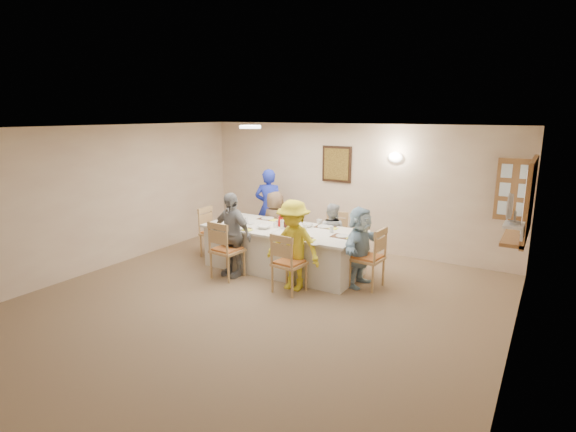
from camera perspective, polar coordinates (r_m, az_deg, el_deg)
The scene contains 49 objects.
ground at distance 6.47m, azimuth -4.96°, elevation -11.72°, with size 7.00×7.00×0.00m, color olive.
room_walls at distance 6.00m, azimuth -5.24°, elevation 1.55°, with size 7.00×7.00×7.00m.
wall_picture at distance 9.09m, azimuth 6.19°, elevation 6.57°, with size 0.62×0.05×0.72m.
wall_sconce at distance 8.62m, azimuth 13.47°, elevation 7.29°, with size 0.26×0.09×0.18m, color white.
ceiling_light at distance 7.69m, azimuth -4.83°, elevation 11.21°, with size 0.36×0.36×0.05m, color white.
serving_hatch at distance 7.25m, azimuth 28.34°, elevation 1.89°, with size 0.06×1.50×1.15m, color brown.
hatch_sill at distance 7.36m, azimuth 26.98°, elevation -2.01°, with size 0.30×1.50×0.05m, color brown.
shutter_door at distance 8.01m, azimuth 26.79°, elevation 2.97°, with size 0.55×0.04×1.00m, color brown.
fan_shelf at distance 5.95m, azimuth 26.76°, elevation -1.03°, with size 0.22×0.36×0.03m, color white.
desk_fan at distance 5.92m, azimuth 26.62°, elevation 0.41°, with size 0.30×0.30×0.28m, color #A5A5A8, non-canonical shape.
dining_table at distance 7.86m, azimuth -0.61°, elevation -4.19°, with size 2.77×1.17×0.76m, color silver.
chair_back_left at distance 8.79m, azimuth -1.22°, elevation -1.54°, with size 0.48×0.48×1.00m, color tan, non-canonical shape.
chair_back_right at distance 8.24m, azimuth 5.87°, elevation -2.82°, with size 0.45×0.45×0.93m, color tan, non-canonical shape.
chair_front_left at distance 7.53m, azimuth -7.72°, elevation -4.18°, with size 0.47×0.47×0.98m, color tan, non-canonical shape.
chair_front_right at distance 6.89m, azimuth 0.17°, elevation -5.89°, with size 0.45×0.45×0.95m, color tan, non-canonical shape.
chair_left_end at distance 8.72m, azimuth -9.34°, elevation -2.01°, with size 0.45×0.45×0.95m, color tan, non-canonical shape.
chair_right_end at distance 7.18m, azimuth 10.04°, elevation -5.15°, with size 0.47×0.47×0.98m, color tan, non-canonical shape.
diner_back_left at distance 8.66m, azimuth -1.65°, elevation -0.93°, with size 0.63×0.44×1.24m, color brown.
diner_back_right at distance 8.11m, azimuth 5.53°, elevation -2.33°, with size 0.57×0.45×1.14m, color #ACAFB4.
diner_front_left at distance 7.56m, azimuth -7.20°, elevation -2.35°, with size 0.87×0.45×1.43m, color gray.
diner_front_right at distance 6.91m, azimuth 0.68°, elevation -3.75°, with size 0.93×0.54×1.42m, color yellow.
diner_right_end at distance 7.18m, azimuth 9.12°, elevation -3.85°, with size 0.48×1.22×1.28m, color #A6CBE2.
caregiver at distance 9.24m, azimuth -2.44°, elevation 1.08°, with size 0.68×0.56×1.60m, color #1F30BC.
placemat_fl at distance 7.75m, azimuth -6.03°, elevation -1.57°, with size 0.33×0.24×0.01m, color #472B19.
plate_fl at distance 7.75m, azimuth -6.03°, elevation -1.50°, with size 0.25×0.25×0.02m, color white.
napkin_fl at distance 7.60m, azimuth -5.17°, elevation -1.78°, with size 0.14×0.14×0.01m, color #FAFB35.
placemat_fr at distance 7.11m, azimuth 1.74°, elevation -2.82°, with size 0.32×0.24×0.01m, color #472B19.
plate_fr at distance 7.11m, azimuth 1.74°, elevation -2.74°, with size 0.23×0.23×0.01m, color white.
napkin_fr at distance 6.99m, azimuth 2.83°, elevation -3.06°, with size 0.14×0.14×0.01m, color #FAFB35.
placemat_bl at distance 8.42m, azimuth -2.60°, elevation -0.36°, with size 0.34×0.25×0.01m, color #472B19.
plate_bl at distance 8.41m, azimuth -2.61°, elevation -0.29°, with size 0.24×0.24×0.02m, color white.
napkin_bl at distance 8.28m, azimuth -1.76°, elevation -0.52°, with size 0.14×0.14×0.01m, color #FAFB35.
placemat_br at distance 7.83m, azimuth 4.74°, elevation -1.39°, with size 0.34×0.25×0.01m, color #472B19.
plate_br at distance 7.83m, azimuth 4.74°, elevation -1.32°, with size 0.25×0.25×0.02m, color white.
napkin_br at distance 7.71m, azimuth 5.78°, elevation -1.58°, with size 0.13×0.13×0.01m, color #FAFB35.
placemat_le at distance 8.37m, azimuth -7.05°, elevation -0.52°, with size 0.37×0.28×0.01m, color #472B19.
plate_le at distance 8.37m, azimuth -7.05°, elevation -0.45°, with size 0.24×0.24×0.02m, color white.
napkin_le at distance 8.22m, azimuth -6.27°, elevation -0.69°, with size 0.13×0.13×0.01m, color #FAFB35.
placemat_re at distance 7.25m, azimuth 6.96°, elevation -2.60°, with size 0.35×0.26×0.01m, color #472B19.
plate_re at distance 7.25m, azimuth 6.96°, elevation -2.53°, with size 0.22×0.22×0.01m, color white.
napkin_re at distance 7.14m, azimuth 8.11°, elevation -2.83°, with size 0.15×0.15×0.01m, color #FAFB35.
teacup_a at distance 7.98m, azimuth -6.82°, elevation -0.87°, with size 0.14×0.14×0.09m, color white.
teacup_b at distance 7.99m, azimuth 3.99°, elevation -0.77°, with size 0.13×0.13×0.09m, color white.
bowl_a at distance 7.71m, azimuth -3.06°, elevation -1.40°, with size 0.27×0.27×0.05m, color white.
bowl_b at distance 7.83m, azimuth 2.47°, elevation -1.15°, with size 0.24×0.24×0.06m, color white.
condiment_ketchup at distance 7.81m, azimuth -0.95°, elevation -0.48°, with size 0.10×0.10×0.25m, color #B4130F.
condiment_brown at distance 7.74m, azimuth -0.15°, elevation -0.84°, with size 0.10×0.10×0.18m, color #39150F.
condiment_malt at distance 7.64m, azimuth 0.18°, elevation -1.18°, with size 0.12×0.12×0.14m, color #39150F.
drinking_glass at distance 7.86m, azimuth -1.36°, elevation -0.89°, with size 0.06×0.06×0.09m, color silver.
Camera 1 is at (3.48, -4.75, 2.69)m, focal length 28.00 mm.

